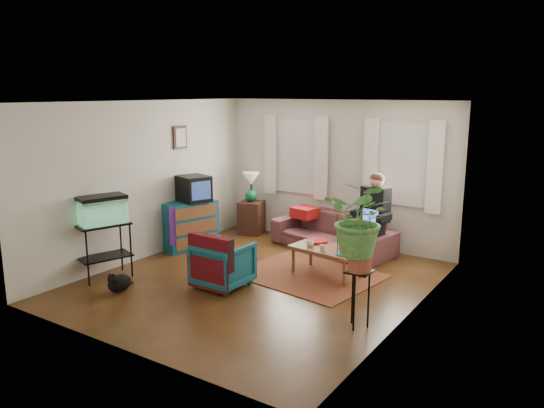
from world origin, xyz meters
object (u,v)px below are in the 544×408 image
Objects in this scene: sofa at (332,226)px; dresser at (190,225)px; plant_stand at (358,299)px; aquarium_stand at (105,251)px; armchair at (223,262)px; side_table at (251,218)px; coffee_table at (326,262)px.

dresser is (-2.17, -1.28, -0.01)m from sofa.
aquarium_stand is at bearing -172.69° from plant_stand.
plant_stand is (3.87, 0.50, -0.06)m from aquarium_stand.
dresser is 1.30× the size of armchair.
dresser is 1.13× the size of aquarium_stand.
plant_stand reaches higher than side_table.
armchair is at bearing -16.72° from dresser.
sofa is 3.15× the size of plant_stand.
sofa is 3.46× the size of side_table.
armchair is 0.67× the size of coffee_table.
armchair is (1.69, 0.69, -0.05)m from aquarium_stand.
aquarium_stand is 1.18× the size of plant_stand.
plant_stand is (1.14, -1.39, 0.13)m from coffee_table.
aquarium_stand is 3.90m from plant_stand.
aquarium_stand is at bearing -72.31° from dresser.
side_table is 1.45m from dresser.
armchair is 1.59m from coffee_table.
aquarium_stand is at bearing -137.31° from coffee_table.
dresser reaches higher than coffee_table.
armchair is at bearing 174.98° from plant_stand.
side_table is (-1.83, 0.12, -0.11)m from sofa.
plant_stand is at bearing 175.69° from armchair.
sofa reaches higher than aquarium_stand.
side_table is at bearing 102.34° from aquarium_stand.
side_table is at bearing 141.83° from plant_stand.
sofa is 2.35× the size of dresser.
dresser is 2.72m from coffee_table.
sofa is at bearing 121.51° from coffee_table.
coffee_table is (2.37, -1.38, -0.10)m from side_table.
side_table is 4.47m from plant_stand.
armchair is (1.68, -1.17, -0.06)m from dresser.
plant_stand is (1.69, -2.64, -0.08)m from sofa.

